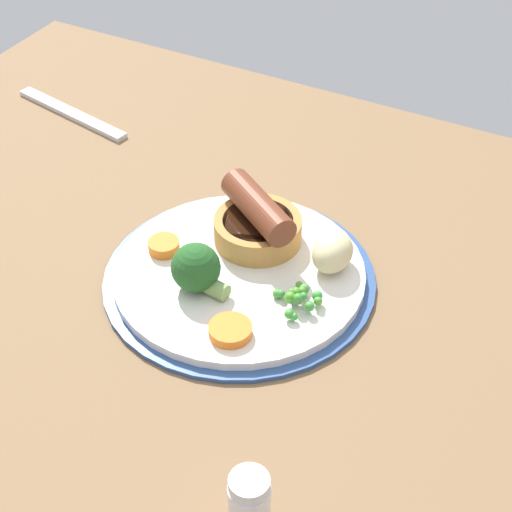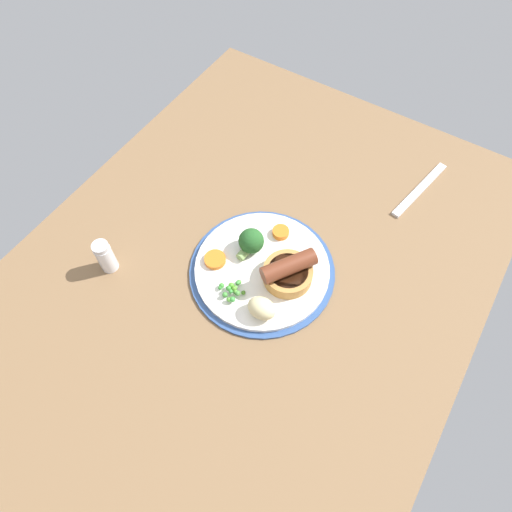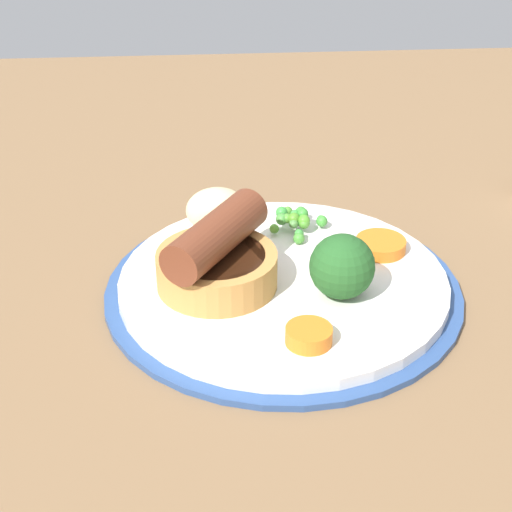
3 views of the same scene
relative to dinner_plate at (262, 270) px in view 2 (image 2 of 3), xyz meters
The scene contains 10 objects.
dining_table 4.17cm from the dinner_plate, 141.47° to the left, with size 110.00×80.00×3.00cm, color brown.
dinner_plate is the anchor object (origin of this frame).
sausage_pudding 5.80cm from the dinner_plate, 83.34° to the right, with size 9.81×8.79×5.69cm.
pea_pile 7.54cm from the dinner_plate, 165.46° to the left, with size 4.76×4.80×1.85cm.
broccoli_floret_near 5.49cm from the dinner_plate, 59.11° to the left, with size 5.85×4.68×4.68cm.
potato_chunk_0 9.34cm from the dinner_plate, 148.72° to the right, with size 4.96×3.77×3.65cm, color beige.
carrot_slice_0 8.18cm from the dinner_plate, ahead, with size 3.13×3.13×1.14cm, color orange.
carrot_slice_2 8.72cm from the dinner_plate, 113.51° to the left, with size 3.92×3.92×0.95cm, color orange.
fork 37.48cm from the dinner_plate, 27.27° to the right, with size 18.00×1.60×0.60cm, color silver.
salt_shaker 28.01cm from the dinner_plate, 120.28° to the left, with size 3.04×3.04×7.13cm.
Camera 2 is at (-32.53, -23.31, 75.42)cm, focal length 32.00 mm.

